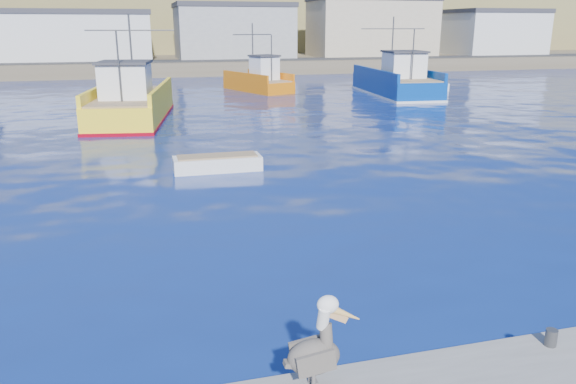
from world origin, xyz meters
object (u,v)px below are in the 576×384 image
at_px(trawler_yellow_b, 131,104).
at_px(trawler_blue, 396,82).
at_px(skiff_mid, 217,164).
at_px(boat_orange, 259,80).
at_px(skiff_far, 434,86).
at_px(pelican, 317,349).

relative_size(trawler_yellow_b, trawler_blue, 0.99).
height_order(trawler_blue, skiff_mid, trawler_blue).
distance_m(trawler_blue, boat_orange, 12.37).
distance_m(skiff_far, pelican, 48.49).
bearing_deg(trawler_yellow_b, boat_orange, 51.25).
relative_size(trawler_blue, skiff_mid, 3.42).
bearing_deg(skiff_mid, pelican, -92.91).
xyz_separation_m(trawler_yellow_b, skiff_far, (27.79, 11.57, -0.76)).
xyz_separation_m(trawler_blue, pelican, (-19.66, -37.95, 0.06)).
bearing_deg(boat_orange, skiff_mid, -105.86).
distance_m(skiff_mid, pelican, 15.61).
bearing_deg(pelican, boat_orange, 78.61).
distance_m(trawler_blue, pelican, 42.74).
xyz_separation_m(trawler_yellow_b, pelican, (2.52, -29.81, 0.07)).
bearing_deg(boat_orange, pelican, -101.39).
height_order(trawler_blue, boat_orange, trawler_blue).
xyz_separation_m(trawler_yellow_b, trawler_blue, (22.18, 8.14, 0.02)).
distance_m(boat_orange, skiff_mid, 29.56).
distance_m(boat_orange, skiff_far, 16.63).
distance_m(skiff_mid, skiff_far, 35.57).
bearing_deg(trawler_blue, boat_orange, 150.76).
relative_size(skiff_mid, pelican, 2.42).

